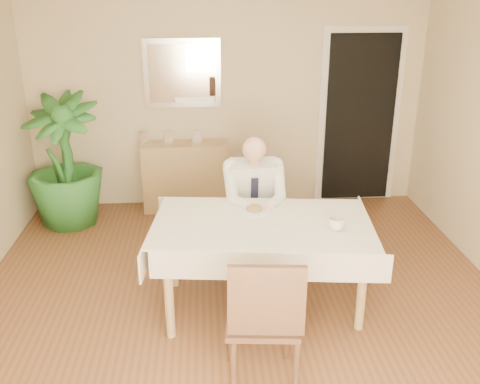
{
  "coord_description": "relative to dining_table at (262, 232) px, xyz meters",
  "views": [
    {
      "loc": [
        -0.27,
        -3.57,
        2.49
      ],
      "look_at": [
        0.0,
        0.35,
        0.95
      ],
      "focal_mm": 40.0,
      "sensor_mm": 36.0,
      "label": 1
    }
  ],
  "objects": [
    {
      "name": "room",
      "position": [
        -0.16,
        -0.2,
        0.63
      ],
      "size": [
        5.0,
        5.02,
        2.6
      ],
      "color": "brown",
      "rests_on": "ground"
    },
    {
      "name": "potted_palm",
      "position": [
        -1.93,
        1.78,
        0.05
      ],
      "size": [
        0.95,
        0.95,
        1.43
      ],
      "primitive_type": "imported",
      "rotation": [
        0.0,
        0.0,
        -0.2
      ],
      "color": "#246022",
      "rests_on": "ground"
    },
    {
      "name": "fork",
      "position": [
        -0.08,
        0.15,
        0.11
      ],
      "size": [
        0.01,
        0.13,
        0.01
      ],
      "primitive_type": "cylinder",
      "rotation": [
        1.57,
        0.0,
        0.0
      ],
      "color": "silver",
      "rests_on": "dining_table"
    },
    {
      "name": "seated_man",
      "position": [
        0.0,
        0.59,
        0.02
      ],
      "size": [
        0.48,
        0.72,
        1.24
      ],
      "color": "white",
      "rests_on": "ground"
    },
    {
      "name": "chair_far",
      "position": [
        0.0,
        0.88,
        -0.16
      ],
      "size": [
        0.44,
        0.44,
        0.91
      ],
      "rotation": [
        0.0,
        0.0,
        -0.03
      ],
      "color": "#493120",
      "rests_on": "ground"
    },
    {
      "name": "plate",
      "position": [
        -0.04,
        0.21,
        0.09
      ],
      "size": [
        0.26,
        0.26,
        0.02
      ],
      "primitive_type": "cylinder",
      "color": "white",
      "rests_on": "dining_table"
    },
    {
      "name": "coffee_mug",
      "position": [
        0.54,
        -0.17,
        0.13
      ],
      "size": [
        0.15,
        0.15,
        0.09
      ],
      "primitive_type": "imported",
      "rotation": [
        0.0,
        0.0,
        -0.39
      ],
      "color": "white",
      "rests_on": "dining_table"
    },
    {
      "name": "food",
      "position": [
        -0.04,
        0.21,
        0.11
      ],
      "size": [
        0.14,
        0.14,
        0.06
      ],
      "primitive_type": "ellipsoid",
      "color": "brown",
      "rests_on": "dining_table"
    },
    {
      "name": "photo_frame_right",
      "position": [
        -0.52,
        2.14,
        0.19
      ],
      "size": [
        0.1,
        0.02,
        0.14
      ],
      "primitive_type": "cube",
      "color": "silver",
      "rests_on": "sideboard"
    },
    {
      "name": "photo_frame_left",
      "position": [
        -1.11,
        2.13,
        0.19
      ],
      "size": [
        0.1,
        0.02,
        0.14
      ],
      "primitive_type": "cube",
      "color": "silver",
      "rests_on": "sideboard"
    },
    {
      "name": "doorway",
      "position": [
        1.39,
        2.27,
        0.33
      ],
      "size": [
        0.96,
        0.07,
        2.1
      ],
      "color": "white",
      "rests_on": "ground"
    },
    {
      "name": "mirror",
      "position": [
        -0.66,
        2.27,
        0.88
      ],
      "size": [
        0.86,
        0.04,
        0.76
      ],
      "color": "silver",
      "rests_on": "room"
    },
    {
      "name": "dining_table",
      "position": [
        0.0,
        0.0,
        0.0
      ],
      "size": [
        1.82,
        1.2,
        0.75
      ],
      "rotation": [
        0.0,
        0.0,
        -0.11
      ],
      "color": "tan",
      "rests_on": "ground"
    },
    {
      "name": "knife",
      "position": [
        -0.0,
        0.15,
        0.11
      ],
      "size": [
        0.01,
        0.13,
        0.01
      ],
      "primitive_type": "cylinder",
      "rotation": [
        1.57,
        0.0,
        0.0
      ],
      "color": "silver",
      "rests_on": "dining_table"
    },
    {
      "name": "chair_near",
      "position": [
        -0.09,
        -0.97,
        -0.11
      ],
      "size": [
        0.5,
        0.5,
        0.98
      ],
      "rotation": [
        0.0,
        0.0,
        -0.09
      ],
      "color": "#493120",
      "rests_on": "ground"
    },
    {
      "name": "sideboard",
      "position": [
        -0.66,
        2.12,
        -0.27
      ],
      "size": [
        1.0,
        0.39,
        0.79
      ],
      "primitive_type": "cube",
      "rotation": [
        0.0,
        0.0,
        0.06
      ],
      "color": "tan",
      "rests_on": "ground"
    },
    {
      "name": "photo_frame_center",
      "position": [
        -0.83,
        2.15,
        0.19
      ],
      "size": [
        0.1,
        0.02,
        0.14
      ],
      "primitive_type": "cube",
      "color": "silver",
      "rests_on": "sideboard"
    }
  ]
}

